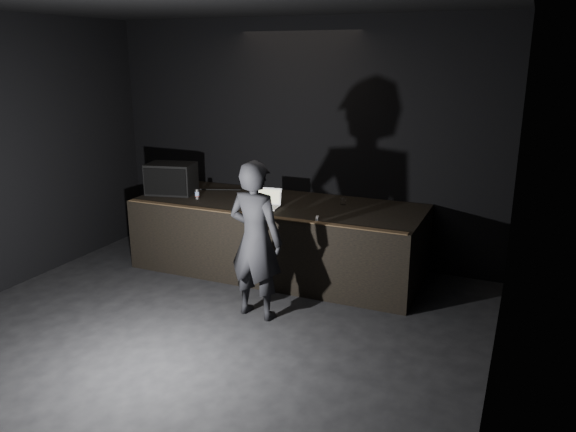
# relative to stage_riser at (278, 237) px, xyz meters

# --- Properties ---
(ground) EXTENTS (7.00, 7.00, 0.00)m
(ground) POSITION_rel_stage_riser_xyz_m (0.00, -2.73, -0.50)
(ground) COLOR black
(ground) RESTS_ON ground
(room_walls) EXTENTS (6.10, 7.10, 3.52)m
(room_walls) POSITION_rel_stage_riser_xyz_m (0.00, -2.73, 1.52)
(room_walls) COLOR black
(room_walls) RESTS_ON ground
(stage_riser) EXTENTS (4.00, 1.50, 1.00)m
(stage_riser) POSITION_rel_stage_riser_xyz_m (0.00, 0.00, 0.00)
(stage_riser) COLOR black
(stage_riser) RESTS_ON ground
(riser_lip) EXTENTS (3.92, 0.10, 0.01)m
(riser_lip) POSITION_rel_stage_riser_xyz_m (0.00, -0.71, 0.51)
(riser_lip) COLOR brown
(riser_lip) RESTS_ON stage_riser
(stage_monitor) EXTENTS (0.76, 0.63, 0.45)m
(stage_monitor) POSITION_rel_stage_riser_xyz_m (-1.67, -0.13, 0.72)
(stage_monitor) COLOR black
(stage_monitor) RESTS_ON stage_riser
(cable) EXTENTS (0.97, 0.38, 0.02)m
(cable) POSITION_rel_stage_riser_xyz_m (-1.30, 0.25, 0.51)
(cable) COLOR black
(cable) RESTS_ON stage_riser
(laptop) EXTENTS (0.37, 0.34, 0.24)m
(laptop) POSITION_rel_stage_riser_xyz_m (-0.05, -0.25, 0.56)
(laptop) COLOR silver
(laptop) RESTS_ON stage_riser
(beer_can) EXTENTS (0.06, 0.06, 0.14)m
(beer_can) POSITION_rel_stage_riser_xyz_m (-1.14, -0.27, 0.57)
(beer_can) COLOR silver
(beer_can) RESTS_ON stage_riser
(plastic_cup) EXTENTS (0.08, 0.08, 0.10)m
(plastic_cup) POSITION_rel_stage_riser_xyz_m (0.86, 0.26, 0.55)
(plastic_cup) COLOR white
(plastic_cup) RESTS_ON stage_riser
(wii_remote) EXTENTS (0.07, 0.14, 0.03)m
(wii_remote) POSITION_rel_stage_riser_xyz_m (0.79, -0.55, 0.51)
(wii_remote) COLOR white
(wii_remote) RESTS_ON stage_riser
(person) EXTENTS (0.73, 0.52, 1.86)m
(person) POSITION_rel_stage_riser_xyz_m (0.36, -1.42, 0.43)
(person) COLOR black
(person) RESTS_ON ground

